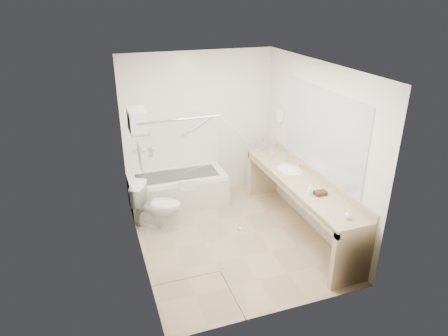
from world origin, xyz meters
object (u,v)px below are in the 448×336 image
object	(u,v)px
bathtub	(178,190)
vanity_counter	(300,193)
toilet	(158,206)
water_bottle_left	(262,146)
amenity_basket	(320,193)

from	to	relation	value
bathtub	vanity_counter	size ratio (longest dim) A/B	0.59
vanity_counter	toilet	size ratio (longest dim) A/B	3.65
bathtub	water_bottle_left	size ratio (longest dim) A/B	9.23
vanity_counter	amenity_basket	world-z (taller)	vanity_counter
bathtub	water_bottle_left	world-z (taller)	water_bottle_left
toilet	amenity_basket	bearing A→B (deg)	-97.89
vanity_counter	amenity_basket	bearing A→B (deg)	-87.99
vanity_counter	amenity_basket	size ratio (longest dim) A/B	16.70
bathtub	amenity_basket	distance (m)	2.51
toilet	water_bottle_left	world-z (taller)	water_bottle_left
vanity_counter	toilet	distance (m)	2.14
bathtub	vanity_counter	distance (m)	2.09
vanity_counter	toilet	xyz separation A→B (m)	(-1.97, 0.79, -0.28)
vanity_counter	water_bottle_left	xyz separation A→B (m)	(-0.05, 1.25, 0.29)
bathtub	amenity_basket	bearing A→B (deg)	-50.70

